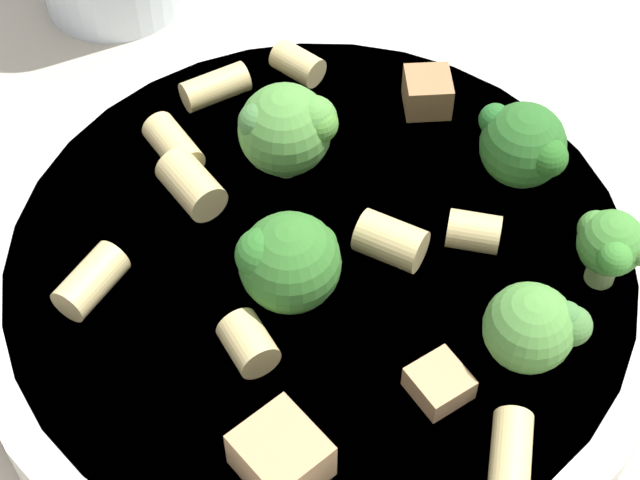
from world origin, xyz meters
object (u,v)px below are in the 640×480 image
(broccoli_floret_3, at_px, (289,263))
(rigatoni_7, at_px, (258,348))
(rigatoni_1, at_px, (511,452))
(rigatoni_8, at_px, (474,232))
(chicken_chunk_0, at_px, (281,455))
(pasta_bowl, at_px, (320,274))
(chicken_chunk_2, at_px, (439,383))
(broccoli_floret_0, at_px, (610,245))
(rigatoni_3, at_px, (215,87))
(rigatoni_0, at_px, (91,281))
(rigatoni_4, at_px, (391,241))
(chicken_chunk_1, at_px, (424,91))
(rigatoni_2, at_px, (173,145))
(rigatoni_6, at_px, (190,186))
(broccoli_floret_1, at_px, (524,145))
(rigatoni_5, at_px, (298,64))
(broccoli_floret_2, at_px, (533,329))
(broccoli_floret_4, at_px, (288,129))

(broccoli_floret_3, distance_m, rigatoni_7, 0.03)
(rigatoni_1, bearing_deg, rigatoni_8, -57.87)
(chicken_chunk_0, bearing_deg, pasta_bowl, -68.73)
(rigatoni_1, distance_m, chicken_chunk_0, 0.08)
(pasta_bowl, distance_m, chicken_chunk_2, 0.08)
(broccoli_floret_0, distance_m, rigatoni_3, 0.18)
(rigatoni_0, bearing_deg, rigatoni_3, -81.59)
(rigatoni_4, height_order, chicken_chunk_1, rigatoni_4)
(rigatoni_0, bearing_deg, rigatoni_8, -141.36)
(pasta_bowl, bearing_deg, rigatoni_2, -10.97)
(rigatoni_6, relative_size, rigatoni_8, 1.37)
(broccoli_floret_1, xyz_separation_m, rigatoni_7, (0.05, 0.13, -0.01))
(rigatoni_4, bearing_deg, broccoli_floret_3, 57.64)
(rigatoni_8, xyz_separation_m, chicken_chunk_1, (0.05, -0.06, 0.00))
(broccoli_floret_1, relative_size, rigatoni_7, 1.99)
(rigatoni_0, height_order, rigatoni_5, rigatoni_0)
(broccoli_floret_2, xyz_separation_m, chicken_chunk_1, (0.09, -0.10, -0.01))
(broccoli_floret_3, relative_size, rigatoni_8, 2.01)
(chicken_chunk_0, bearing_deg, chicken_chunk_1, -79.10)
(chicken_chunk_1, bearing_deg, broccoli_floret_3, 90.80)
(pasta_bowl, relative_size, broccoli_floret_2, 7.06)
(broccoli_floret_4, xyz_separation_m, rigatoni_4, (-0.06, 0.02, -0.02))
(broccoli_floret_1, distance_m, rigatoni_6, 0.13)
(chicken_chunk_0, bearing_deg, broccoli_floret_1, -96.52)
(rigatoni_8, bearing_deg, rigatoni_6, 18.10)
(broccoli_floret_3, xyz_separation_m, chicken_chunk_2, (-0.07, 0.01, -0.02))
(rigatoni_2, bearing_deg, chicken_chunk_0, 138.09)
(broccoli_floret_4, bearing_deg, rigatoni_1, 149.60)
(broccoli_floret_2, bearing_deg, rigatoni_2, -7.34)
(broccoli_floret_1, height_order, rigatoni_7, broccoli_floret_1)
(broccoli_floret_1, bearing_deg, chicken_chunk_2, 98.04)
(broccoli_floret_0, xyz_separation_m, broccoli_floret_2, (0.01, 0.05, 0.00))
(chicken_chunk_0, height_order, chicken_chunk_1, chicken_chunk_0)
(rigatoni_2, relative_size, rigatoni_8, 1.38)
(broccoli_floret_3, bearing_deg, broccoli_floret_4, -59.11)
(chicken_chunk_1, bearing_deg, broccoli_floret_1, 158.84)
(rigatoni_6, bearing_deg, pasta_bowl, -179.09)
(broccoli_floret_3, xyz_separation_m, rigatoni_0, (0.07, 0.03, -0.01))
(broccoli_floret_2, xyz_separation_m, rigatoni_6, (0.15, -0.01, -0.01))
(broccoli_floret_1, relative_size, rigatoni_3, 1.38)
(pasta_bowl, relative_size, broccoli_floret_3, 6.74)
(rigatoni_5, distance_m, chicken_chunk_2, 0.17)
(broccoli_floret_0, height_order, broccoli_floret_3, broccoli_floret_3)
(broccoli_floret_1, distance_m, rigatoni_3, 0.14)
(rigatoni_5, bearing_deg, chicken_chunk_2, 137.24)
(rigatoni_2, xyz_separation_m, rigatoni_5, (-0.02, -0.07, -0.00))
(broccoli_floret_1, relative_size, rigatoni_1, 1.43)
(broccoli_floret_4, distance_m, rigatoni_5, 0.06)
(broccoli_floret_3, height_order, chicken_chunk_1, broccoli_floret_3)
(rigatoni_5, height_order, rigatoni_6, rigatoni_6)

